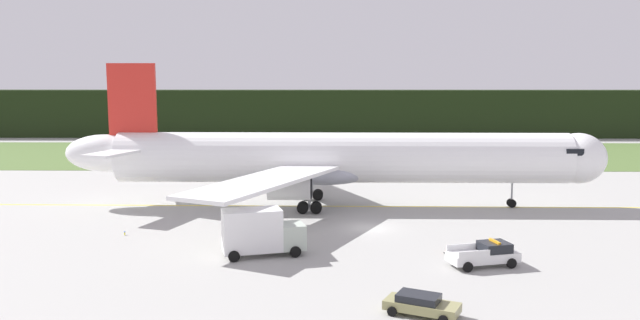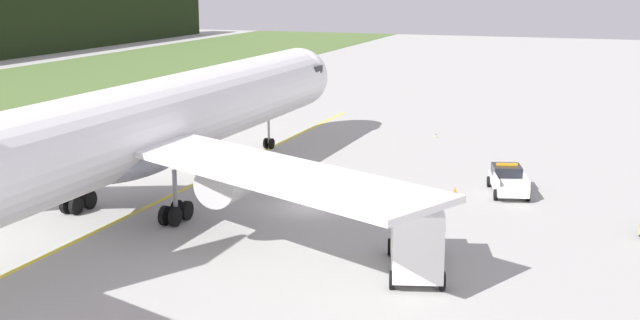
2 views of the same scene
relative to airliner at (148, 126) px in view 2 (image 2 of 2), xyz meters
The scene contains 7 objects.
ground 11.69m from the airliner, 73.63° to the right, with size 320.00×320.00×0.00m, color #A2A19D.
taxiway_centerline_main 5.31m from the airliner, ahead, with size 78.05×0.30×0.01m, color yellow.
airliner is the anchor object (origin of this frame).
ops_pickup_truck 24.67m from the airliner, 63.10° to the right, with size 5.66×3.43×1.94m.
catering_truck 20.49m from the airliner, 108.36° to the right, with size 6.92×4.15×3.96m.
apron_cone 20.97m from the airliner, 64.59° to the right, with size 0.56×0.56×0.71m.
taxiway_edge_light_east 31.90m from the airliner, 24.25° to the right, with size 0.12×0.12×0.38m.
Camera 2 is at (-47.35, -17.77, 14.63)m, focal length 45.44 mm.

